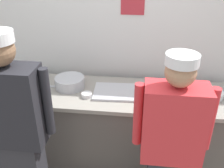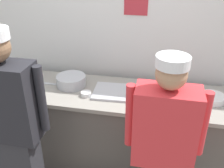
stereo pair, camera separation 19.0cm
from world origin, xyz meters
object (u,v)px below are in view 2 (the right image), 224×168
mixing_bowl_steel (71,81)px  chefs_knife (43,83)px  ramekin_red_sauce (86,94)px  chef_center (162,150)px  ramekin_orange_sauce (24,84)px  sheet_tray (118,92)px  plate_stack_front (164,92)px  plate_stack_rear (212,98)px  deli_cup (16,78)px  squeeze_bottle_primary (149,97)px  chef_near_left (12,126)px

mixing_bowl_steel → chefs_knife: 0.32m
mixing_bowl_steel → ramekin_red_sauce: size_ratio=2.96×
chef_center → ramekin_orange_sauce: bearing=155.5°
chef_center → chefs_knife: (-1.31, 0.78, 0.03)m
ramekin_orange_sauce → mixing_bowl_steel: bearing=12.2°
sheet_tray → plate_stack_front: bearing=9.2°
chef_center → plate_stack_front: chef_center is taller
plate_stack_rear → ramekin_orange_sauce: plate_stack_rear is taller
plate_stack_front → sheet_tray: (-0.46, -0.07, -0.01)m
mixing_bowl_steel → sheet_tray: bearing=-7.1°
chefs_knife → ramekin_red_sauce: bearing=-17.3°
chefs_knife → chef_center: bearing=-30.6°
deli_cup → squeeze_bottle_primary: bearing=-7.6°
ramekin_orange_sauce → ramekin_red_sauce: (0.72, -0.07, 0.00)m
ramekin_red_sauce → chefs_knife: bearing=162.7°
squeeze_bottle_primary → ramekin_orange_sauce: (-1.34, 0.12, -0.07)m
squeeze_bottle_primary → chefs_knife: squeeze_bottle_primary is taller
plate_stack_rear → deli_cup: bearing=-180.0°
chef_near_left → ramekin_orange_sauce: size_ratio=20.28×
chef_near_left → ramekin_orange_sauce: (-0.28, 0.71, -0.01)m
chef_near_left → squeeze_bottle_primary: bearing=29.4°
mixing_bowl_steel → squeeze_bottle_primary: squeeze_bottle_primary is taller
chef_center → sheet_tray: 0.87m
plate_stack_front → mixing_bowl_steel: bearing=-179.5°
mixing_bowl_steel → ramekin_orange_sauce: (-0.50, -0.11, -0.04)m
sheet_tray → squeeze_bottle_primary: 0.37m
ramekin_orange_sauce → ramekin_red_sauce: size_ratio=0.81×
chef_near_left → ramekin_red_sauce: bearing=55.6°
chef_center → plate_stack_front: (-0.02, 0.80, 0.05)m
ramekin_red_sauce → ramekin_orange_sauce: bearing=174.2°
ramekin_orange_sauce → deli_cup: deli_cup is taller
ramekin_red_sauce → plate_stack_rear: bearing=7.2°
chef_center → squeeze_bottle_primary: 0.60m
chef_near_left → mixing_bowl_steel: chef_near_left is taller
plate_stack_rear → ramekin_red_sauce: size_ratio=2.31×
chef_near_left → sheet_tray: size_ratio=3.47×
plate_stack_front → squeeze_bottle_primary: (-0.14, -0.23, 0.06)m
plate_stack_rear → deli_cup: 2.08m
chef_near_left → ramekin_orange_sauce: chef_near_left is taller
mixing_bowl_steel → deli_cup: (-0.63, -0.03, -0.01)m
ramekin_orange_sauce → chefs_knife: size_ratio=0.31×
plate_stack_front → plate_stack_rear: plate_stack_rear is taller
chef_near_left → plate_stack_rear: (1.66, 0.80, -0.01)m
plate_stack_front → deli_cup: 1.61m
plate_stack_front → deli_cup: deli_cup is taller
sheet_tray → chefs_knife: bearing=176.5°
chef_center → plate_stack_rear: (0.45, 0.76, 0.06)m
sheet_tray → ramekin_red_sauce: size_ratio=4.72×
squeeze_bottle_primary → ramekin_orange_sauce: 1.35m
chef_near_left → ramekin_red_sauce: 0.78m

